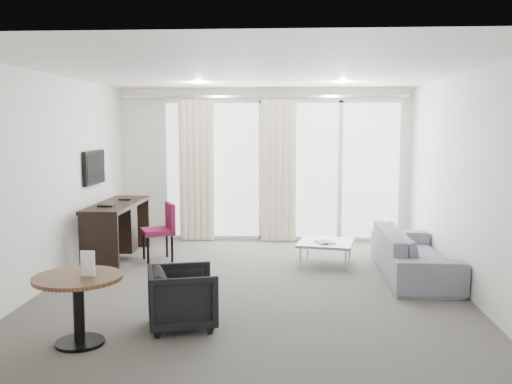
# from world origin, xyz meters

# --- Properties ---
(floor) EXTENTS (5.00, 6.00, 0.00)m
(floor) POSITION_xyz_m (0.00, 0.00, 0.00)
(floor) COLOR #54524B
(floor) RESTS_ON ground
(ceiling) EXTENTS (5.00, 6.00, 0.00)m
(ceiling) POSITION_xyz_m (0.00, 0.00, 2.60)
(ceiling) COLOR white
(ceiling) RESTS_ON ground
(wall_left) EXTENTS (0.00, 6.00, 2.60)m
(wall_left) POSITION_xyz_m (-2.50, 0.00, 1.30)
(wall_left) COLOR silver
(wall_left) RESTS_ON ground
(wall_right) EXTENTS (0.00, 6.00, 2.60)m
(wall_right) POSITION_xyz_m (2.50, 0.00, 1.30)
(wall_right) COLOR silver
(wall_right) RESTS_ON ground
(wall_front) EXTENTS (5.00, 0.00, 2.60)m
(wall_front) POSITION_xyz_m (0.00, -3.00, 1.30)
(wall_front) COLOR silver
(wall_front) RESTS_ON ground
(window_panel) EXTENTS (4.00, 0.02, 2.38)m
(window_panel) POSITION_xyz_m (0.30, 2.98, 1.20)
(window_panel) COLOR white
(window_panel) RESTS_ON ground
(window_frame) EXTENTS (4.10, 0.06, 2.44)m
(window_frame) POSITION_xyz_m (0.30, 2.97, 1.20)
(window_frame) COLOR white
(window_frame) RESTS_ON ground
(curtain_left) EXTENTS (0.60, 0.20, 2.38)m
(curtain_left) POSITION_xyz_m (-1.15, 2.82, 1.20)
(curtain_left) COLOR beige
(curtain_left) RESTS_ON ground
(curtain_right) EXTENTS (0.60, 0.20, 2.38)m
(curtain_right) POSITION_xyz_m (0.25, 2.82, 1.20)
(curtain_right) COLOR beige
(curtain_right) RESTS_ON ground
(curtain_track) EXTENTS (4.80, 0.04, 0.04)m
(curtain_track) POSITION_xyz_m (0.00, 2.82, 2.45)
(curtain_track) COLOR #B2B2B7
(curtain_track) RESTS_ON ceiling
(downlight_a) EXTENTS (0.12, 0.12, 0.02)m
(downlight_a) POSITION_xyz_m (-0.90, 1.60, 2.59)
(downlight_a) COLOR #FFE0B2
(downlight_a) RESTS_ON ceiling
(downlight_b) EXTENTS (0.12, 0.12, 0.02)m
(downlight_b) POSITION_xyz_m (1.20, 1.60, 2.59)
(downlight_b) COLOR #FFE0B2
(downlight_b) RESTS_ON ceiling
(desk) EXTENTS (0.55, 1.78, 0.83)m
(desk) POSITION_xyz_m (-2.10, 1.34, 0.42)
(desk) COLOR black
(desk) RESTS_ON floor
(tv) EXTENTS (0.05, 0.80, 0.50)m
(tv) POSITION_xyz_m (-2.46, 1.45, 1.35)
(tv) COLOR black
(tv) RESTS_ON wall_left
(desk_chair) EXTENTS (0.60, 0.59, 0.85)m
(desk_chair) POSITION_xyz_m (-1.48, 1.26, 0.42)
(desk_chair) COLOR maroon
(desk_chair) RESTS_ON floor
(round_table) EXTENTS (0.82, 0.82, 0.63)m
(round_table) POSITION_xyz_m (-1.45, -1.95, 0.32)
(round_table) COLOR #492E19
(round_table) RESTS_ON floor
(menu_card) EXTENTS (0.13, 0.02, 0.23)m
(menu_card) POSITION_xyz_m (-1.35, -1.95, 0.72)
(menu_card) COLOR white
(menu_card) RESTS_ON round_table
(tub_armchair) EXTENTS (0.80, 0.79, 0.59)m
(tub_armchair) POSITION_xyz_m (-0.60, -1.46, 0.30)
(tub_armchair) COLOR black
(tub_armchair) RESTS_ON floor
(coffee_table) EXTENTS (0.88, 0.88, 0.34)m
(coffee_table) POSITION_xyz_m (0.96, 1.14, 0.17)
(coffee_table) COLOR gray
(coffee_table) RESTS_ON floor
(remote) EXTENTS (0.08, 0.16, 0.02)m
(remote) POSITION_xyz_m (0.93, 1.00, 0.36)
(remote) COLOR black
(remote) RESTS_ON coffee_table
(magazine) EXTENTS (0.29, 0.32, 0.02)m
(magazine) POSITION_xyz_m (0.94, 1.08, 0.36)
(magazine) COLOR gray
(magazine) RESTS_ON coffee_table
(sofa) EXTENTS (0.82, 2.10, 0.61)m
(sofa) POSITION_xyz_m (2.07, 0.60, 0.31)
(sofa) COLOR slate
(sofa) RESTS_ON floor
(terrace_slab) EXTENTS (5.60, 3.00, 0.12)m
(terrace_slab) POSITION_xyz_m (0.30, 4.50, -0.06)
(terrace_slab) COLOR #4D4D50
(terrace_slab) RESTS_ON ground
(rattan_chair_a) EXTENTS (0.67, 0.67, 0.88)m
(rattan_chair_a) POSITION_xyz_m (0.89, 4.05, 0.44)
(rattan_chair_a) COLOR brown
(rattan_chair_a) RESTS_ON terrace_slab
(rattan_chair_b) EXTENTS (0.63, 0.63, 0.78)m
(rattan_chair_b) POSITION_xyz_m (2.22, 4.47, 0.39)
(rattan_chair_b) COLOR brown
(rattan_chair_b) RESTS_ON terrace_slab
(rattan_table) EXTENTS (0.66, 0.66, 0.53)m
(rattan_table) POSITION_xyz_m (1.29, 4.60, 0.26)
(rattan_table) COLOR brown
(rattan_table) RESTS_ON terrace_slab
(balustrade) EXTENTS (5.50, 0.06, 1.05)m
(balustrade) POSITION_xyz_m (0.30, 5.95, 0.50)
(balustrade) COLOR #B2B2B7
(balustrade) RESTS_ON terrace_slab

